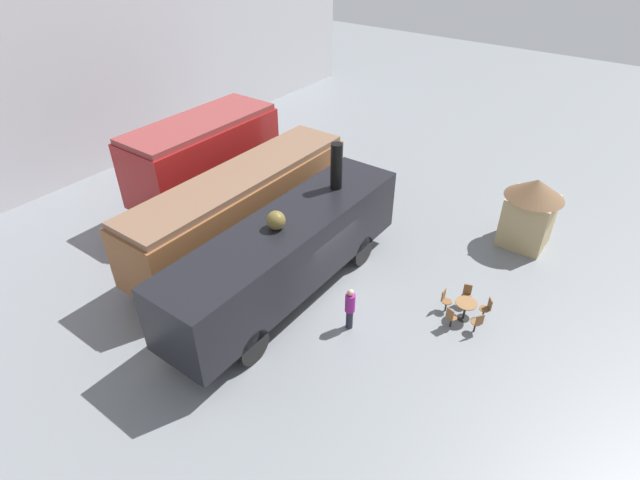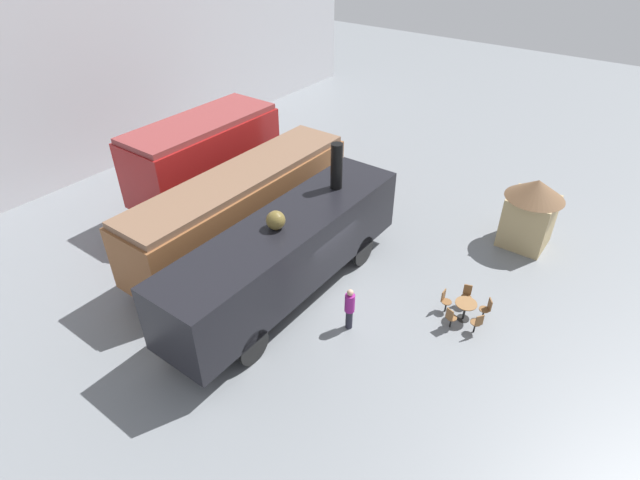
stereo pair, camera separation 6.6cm
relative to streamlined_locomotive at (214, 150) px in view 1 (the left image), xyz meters
The scene contains 13 objects.
ground_plane 9.28m from the streamlined_locomotive, 106.22° to the right, with size 80.00×80.00×0.00m, color gray.
backdrop_wall 7.78m from the streamlined_locomotive, 109.47° to the left, with size 44.00×0.15×9.00m.
streamlined_locomotive is the anchor object (origin of this frame).
passenger_coach_wooden 4.59m from the streamlined_locomotive, 120.43° to the right, with size 10.68×2.48×3.38m.
steam_locomotive 8.27m from the streamlined_locomotive, 116.26° to the right, with size 10.55×2.49×4.95m.
cafe_table_near 13.30m from the streamlined_locomotive, 94.76° to the right, with size 0.75×0.75×0.73m.
cafe_chair_0 13.03m from the streamlined_locomotive, 91.73° to the right, with size 0.39×0.37×0.87m.
cafe_chair_1 12.57m from the streamlined_locomotive, 95.10° to the right, with size 0.36×0.36×0.87m.
cafe_chair_2 13.17m from the streamlined_locomotive, 97.97° to the right, with size 0.39×0.37×0.87m.
cafe_chair_3 13.95m from the streamlined_locomotive, 96.33° to the right, with size 0.40×0.40×0.87m.
cafe_chair_4 13.86m from the streamlined_locomotive, 92.70° to the right, with size 0.40×0.40×0.87m.
visitor_person 10.94m from the streamlined_locomotive, 110.59° to the right, with size 0.34×0.34×1.65m.
ticket_kiosk 14.11m from the streamlined_locomotive, 70.21° to the right, with size 2.34×2.34×3.00m.
Camera 1 is at (-11.86, -8.05, 12.18)m, focal length 28.00 mm.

